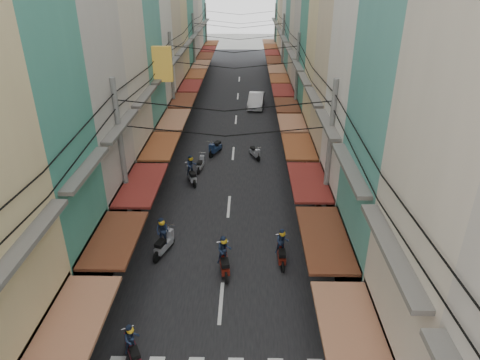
# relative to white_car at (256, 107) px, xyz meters

# --- Properties ---
(ground) EXTENTS (160.00, 160.00, 0.00)m
(ground) POSITION_rel_white_car_xyz_m (-1.91, -26.06, 0.00)
(ground) COLOR slate
(ground) RESTS_ON ground
(road) EXTENTS (10.00, 80.00, 0.02)m
(road) POSITION_rel_white_car_xyz_m (-1.91, -6.06, 0.01)
(road) COLOR black
(road) RESTS_ON ground
(sidewalk_left) EXTENTS (3.00, 80.00, 0.06)m
(sidewalk_left) POSITION_rel_white_car_xyz_m (-8.41, -6.06, 0.03)
(sidewalk_left) COLOR gray
(sidewalk_left) RESTS_ON ground
(sidewalk_right) EXTENTS (3.00, 80.00, 0.06)m
(sidewalk_right) POSITION_rel_white_car_xyz_m (4.59, -6.06, 0.03)
(sidewalk_right) COLOR gray
(sidewalk_right) RESTS_ON ground
(building_row_left) EXTENTS (7.80, 67.67, 23.70)m
(building_row_left) POSITION_rel_white_car_xyz_m (-9.83, -9.49, 9.78)
(building_row_left) COLOR beige
(building_row_left) RESTS_ON ground
(building_row_right) EXTENTS (7.80, 68.98, 22.59)m
(building_row_right) POSITION_rel_white_car_xyz_m (6.00, -9.61, 9.41)
(building_row_right) COLOR #3D8674
(building_row_right) RESTS_ON ground
(utility_poles) EXTENTS (10.20, 66.13, 8.20)m
(utility_poles) POSITION_rel_white_car_xyz_m (-1.91, -11.04, 6.59)
(utility_poles) COLOR slate
(utility_poles) RESTS_ON ground
(white_car) EXTENTS (5.05, 2.38, 1.73)m
(white_car) POSITION_rel_white_car_xyz_m (0.00, 0.00, 0.00)
(white_car) COLOR silver
(white_car) RESTS_ON ground
(bicycle) EXTENTS (1.80, 0.91, 1.18)m
(bicycle) POSITION_rel_white_car_xyz_m (5.59, -23.93, 0.00)
(bicycle) COLOR black
(bicycle) RESTS_ON ground
(moving_scooters) EXTENTS (6.18, 20.67, 1.97)m
(moving_scooters) POSITION_rel_white_car_xyz_m (-2.96, -22.07, 0.56)
(moving_scooters) COLOR black
(moving_scooters) RESTS_ON ground
(pedestrians) EXTENTS (11.80, 23.63, 2.17)m
(pedestrians) POSITION_rel_white_car_xyz_m (-6.15, -22.60, 1.04)
(pedestrians) COLOR black
(pedestrians) RESTS_ON ground
(market_umbrella) EXTENTS (2.32, 2.32, 2.45)m
(market_umbrella) POSITION_rel_white_car_xyz_m (4.86, -32.47, 2.16)
(market_umbrella) COLOR #B2B2B7
(market_umbrella) RESTS_ON ground
(traffic_sign) EXTENTS (0.10, 0.58, 2.62)m
(traffic_sign) POSITION_rel_white_car_xyz_m (3.73, -28.93, 1.88)
(traffic_sign) COLOR slate
(traffic_sign) RESTS_ON ground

